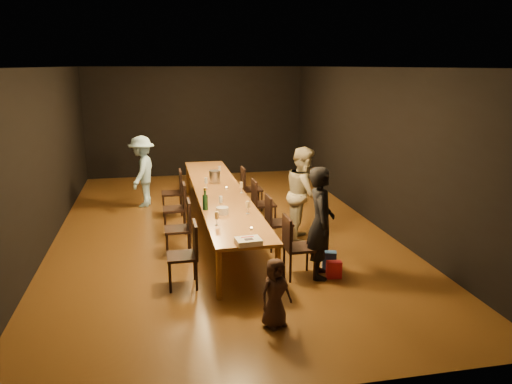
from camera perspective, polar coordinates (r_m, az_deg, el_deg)
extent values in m
plane|color=#402210|center=(9.55, -4.09, -4.26)|extent=(10.00, 10.00, 0.00)
cube|color=black|center=(14.12, -6.91, 7.96)|extent=(6.00, 0.04, 3.00)
cube|color=black|center=(4.42, 4.21, -6.07)|extent=(6.00, 0.04, 3.00)
cube|color=black|center=(9.30, -22.94, 3.67)|extent=(0.04, 10.00, 3.00)
cube|color=black|center=(10.01, 13.09, 5.11)|extent=(0.04, 10.00, 3.00)
cube|color=silver|center=(9.06, -4.44, 14.04)|extent=(6.00, 10.00, 0.04)
cube|color=olive|center=(9.35, -4.17, -0.04)|extent=(0.90, 6.00, 0.05)
cylinder|color=olive|center=(6.69, -4.26, -9.40)|extent=(0.08, 0.08, 0.70)
cylinder|color=olive|center=(6.83, 2.49, -8.87)|extent=(0.08, 0.08, 0.70)
cylinder|color=olive|center=(12.21, -7.79, 1.46)|extent=(0.08, 0.08, 0.70)
cylinder|color=olive|center=(12.28, -4.06, 1.64)|extent=(0.08, 0.08, 0.70)
imported|color=black|center=(7.28, 7.41, -3.50)|extent=(0.52, 0.68, 1.65)
imported|color=#C4B793|center=(8.84, 5.51, -0.19)|extent=(0.84, 0.96, 1.67)
imported|color=#97C8EA|center=(11.18, -12.87, 2.30)|extent=(0.82, 1.12, 1.56)
imported|color=#412B24|center=(6.01, 2.24, -11.44)|extent=(0.49, 0.41, 0.85)
cube|color=red|center=(7.48, 8.90, -8.76)|extent=(0.23, 0.15, 0.26)
cube|color=#234999|center=(7.80, 8.37, -7.69)|extent=(0.25, 0.20, 0.27)
cube|color=white|center=(6.59, -0.88, -5.65)|extent=(0.35, 0.29, 0.08)
cube|color=black|center=(6.55, -0.83, -5.42)|extent=(0.12, 0.09, 0.00)
cube|color=red|center=(6.64, -0.99, -5.15)|extent=(0.17, 0.04, 0.00)
cylinder|color=silver|center=(7.90, -3.87, -2.14)|extent=(0.25, 0.25, 0.11)
cylinder|color=#B8B8BD|center=(10.02, -4.76, 1.78)|extent=(0.27, 0.27, 0.24)
cylinder|color=#B2B7B2|center=(7.15, -0.53, -4.22)|extent=(0.05, 0.05, 0.03)
cylinder|color=#B2B7B2|center=(9.51, -3.41, 0.47)|extent=(0.05, 0.05, 0.03)
cylinder|color=#B2B7B2|center=(11.07, -4.60, 2.42)|extent=(0.05, 0.05, 0.03)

